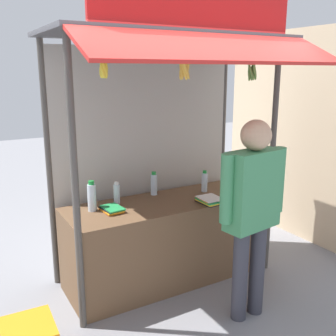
{
  "coord_description": "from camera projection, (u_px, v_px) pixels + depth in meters",
  "views": [
    {
      "loc": [
        -1.92,
        -3.32,
        2.15
      ],
      "look_at": [
        0.0,
        0.0,
        1.21
      ],
      "focal_mm": 42.09,
      "sensor_mm": 36.0,
      "label": 1
    }
  ],
  "objects": [
    {
      "name": "ground_plane",
      "position": [
        168.0,
        277.0,
        4.23
      ],
      "size": [
        20.0,
        20.0,
        0.0
      ],
      "primitive_type": "plane",
      "color": "gray"
    },
    {
      "name": "stall_counter",
      "position": [
        168.0,
        240.0,
        4.13
      ],
      "size": [
        2.12,
        0.73,
        0.86
      ],
      "primitive_type": "cube",
      "color": "brown",
      "rests_on": "ground"
    },
    {
      "name": "stall_structure",
      "position": [
        162.0,
        116.0,
        3.93
      ],
      "size": [
        2.32,
        1.58,
        2.83
      ],
      "color": "#4C4742",
      "rests_on": "ground"
    },
    {
      "name": "water_bottle_mid_right",
      "position": [
        117.0,
        193.0,
        3.93
      ],
      "size": [
        0.06,
        0.06,
        0.23
      ],
      "color": "silver",
      "rests_on": "stall_counter"
    },
    {
      "name": "water_bottle_mid_left",
      "position": [
        92.0,
        197.0,
        3.72
      ],
      "size": [
        0.08,
        0.08,
        0.3
      ],
      "color": "silver",
      "rests_on": "stall_counter"
    },
    {
      "name": "water_bottle_center",
      "position": [
        154.0,
        184.0,
        4.22
      ],
      "size": [
        0.07,
        0.07,
        0.25
      ],
      "color": "silver",
      "rests_on": "stall_counter"
    },
    {
      "name": "water_bottle_left",
      "position": [
        205.0,
        182.0,
        4.33
      ],
      "size": [
        0.07,
        0.07,
        0.24
      ],
      "color": "silver",
      "rests_on": "stall_counter"
    },
    {
      "name": "magazine_stack_back_right",
      "position": [
        112.0,
        209.0,
        3.73
      ],
      "size": [
        0.2,
        0.26,
        0.04
      ],
      "color": "orange",
      "rests_on": "stall_counter"
    },
    {
      "name": "magazine_stack_back_left",
      "position": [
        210.0,
        200.0,
        3.97
      ],
      "size": [
        0.24,
        0.28,
        0.06
      ],
      "color": "black",
      "rests_on": "stall_counter"
    },
    {
      "name": "banana_bunch_inner_right",
      "position": [
        184.0,
        69.0,
        3.28
      ],
      "size": [
        0.11,
        0.11,
        0.27
      ],
      "color": "#332D23"
    },
    {
      "name": "banana_bunch_leftmost",
      "position": [
        104.0,
        70.0,
        2.93
      ],
      "size": [
        0.08,
        0.08,
        0.25
      ],
      "color": "#332D23"
    },
    {
      "name": "banana_bunch_rightmost",
      "position": [
        252.0,
        72.0,
        3.63
      ],
      "size": [
        0.11,
        0.1,
        0.29
      ],
      "color": "#332D23"
    },
    {
      "name": "vendor_person",
      "position": [
        252.0,
        203.0,
        3.32
      ],
      "size": [
        0.67,
        0.28,
        1.77
      ],
      "rotation": [
        0.0,
        0.0,
        3.28
      ],
      "color": "#383842",
      "rests_on": "ground"
    },
    {
      "name": "neighbour_wall",
      "position": [
        296.0,
        134.0,
        5.2
      ],
      "size": [
        0.2,
        2.4,
        2.67
      ],
      "primitive_type": "cube",
      "color": "beige",
      "rests_on": "ground"
    }
  ]
}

